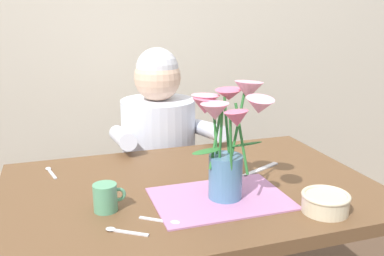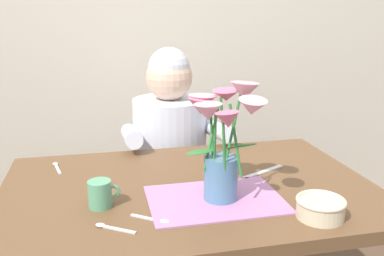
# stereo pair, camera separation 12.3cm
# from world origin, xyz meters

# --- Properties ---
(wood_panel_backdrop) EXTENTS (4.00, 0.10, 2.50)m
(wood_panel_backdrop) POSITION_xyz_m (0.00, 1.05, 1.25)
(wood_panel_backdrop) COLOR beige
(wood_panel_backdrop) RESTS_ON ground_plane
(dining_table) EXTENTS (1.20, 0.80, 0.74)m
(dining_table) POSITION_xyz_m (0.00, 0.00, 0.64)
(dining_table) COLOR brown
(dining_table) RESTS_ON ground_plane
(seated_person) EXTENTS (0.45, 0.47, 1.14)m
(seated_person) POSITION_xyz_m (0.04, 0.62, 0.56)
(seated_person) COLOR #4C4C56
(seated_person) RESTS_ON ground_plane
(striped_placemat) EXTENTS (0.40, 0.28, 0.00)m
(striped_placemat) POSITION_xyz_m (0.05, -0.12, 0.74)
(striped_placemat) COLOR #B275A3
(striped_placemat) RESTS_ON dining_table
(flower_vase) EXTENTS (0.23, 0.29, 0.36)m
(flower_vase) POSITION_xyz_m (0.07, -0.13, 0.94)
(flower_vase) COLOR teal
(flower_vase) RESTS_ON dining_table
(ceramic_bowl) EXTENTS (0.14, 0.14, 0.06)m
(ceramic_bowl) POSITION_xyz_m (0.30, -0.29, 0.77)
(ceramic_bowl) COLOR beige
(ceramic_bowl) RESTS_ON dining_table
(dinner_knife) EXTENTS (0.18, 0.10, 0.00)m
(dinner_knife) POSITION_xyz_m (0.28, 0.05, 0.74)
(dinner_knife) COLOR silver
(dinner_knife) RESTS_ON dining_table
(coffee_cup) EXTENTS (0.09, 0.07, 0.08)m
(coffee_cup) POSITION_xyz_m (-0.28, -0.09, 0.78)
(coffee_cup) COLOR #569970
(coffee_cup) RESTS_ON dining_table
(spoon_0) EXTENTS (0.04, 0.12, 0.01)m
(spoon_0) POSITION_xyz_m (-0.44, 0.27, 0.74)
(spoon_0) COLOR silver
(spoon_0) RESTS_ON dining_table
(spoon_1) EXTENTS (0.11, 0.08, 0.01)m
(spoon_1) POSITION_xyz_m (-0.14, -0.21, 0.74)
(spoon_1) COLOR silver
(spoon_1) RESTS_ON dining_table
(spoon_2) EXTENTS (0.11, 0.08, 0.01)m
(spoon_2) POSITION_xyz_m (-0.26, -0.23, 0.74)
(spoon_2) COLOR silver
(spoon_2) RESTS_ON dining_table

